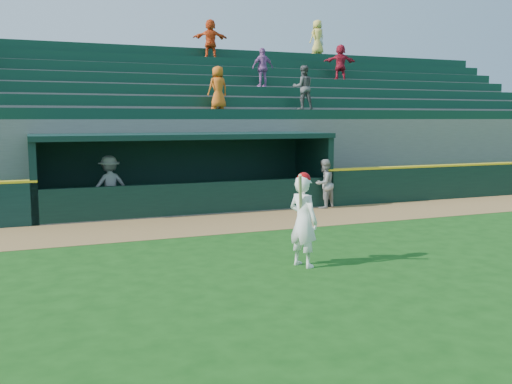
{
  "coord_description": "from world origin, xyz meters",
  "views": [
    {
      "loc": [
        -4.71,
        -10.14,
        2.93
      ],
      "look_at": [
        0.0,
        1.6,
        1.3
      ],
      "focal_mm": 40.0,
      "sensor_mm": 36.0,
      "label": 1
    }
  ],
  "objects": [
    {
      "name": "field_wall_right",
      "position": [
        12.25,
        6.55,
        0.6
      ],
      "size": [
        15.5,
        0.3,
        1.2
      ],
      "primitive_type": "cube",
      "color": "black",
      "rests_on": "ground"
    },
    {
      "name": "stands",
      "position": [
        0.01,
        12.57,
        2.4
      ],
      "size": [
        34.5,
        6.3,
        7.57
      ],
      "color": "slate",
      "rests_on": "ground"
    },
    {
      "name": "dugout_player_inside",
      "position": [
        -2.42,
        7.64,
        0.91
      ],
      "size": [
        1.27,
        0.88,
        1.81
      ],
      "primitive_type": "imported",
      "rotation": [
        0.0,
        0.0,
        3.33
      ],
      "color": "#9A9A95",
      "rests_on": "ground"
    },
    {
      "name": "warning_track",
      "position": [
        0.0,
        4.9,
        0.01
      ],
      "size": [
        40.0,
        3.0,
        0.01
      ],
      "primitive_type": "cube",
      "color": "olive",
      "rests_on": "ground"
    },
    {
      "name": "dugout",
      "position": [
        0.0,
        8.0,
        1.36
      ],
      "size": [
        9.4,
        2.8,
        2.46
      ],
      "color": "#61615D",
      "rests_on": "ground"
    },
    {
      "name": "dugout_player_front",
      "position": [
        4.29,
        6.28,
        0.81
      ],
      "size": [
        0.97,
        0.89,
        1.62
      ],
      "primitive_type": "imported",
      "rotation": [
        0.0,
        0.0,
        3.59
      ],
      "color": "gray",
      "rests_on": "ground"
    },
    {
      "name": "wall_stripe_right",
      "position": [
        12.25,
        6.55,
        1.23
      ],
      "size": [
        15.5,
        0.32,
        0.06
      ],
      "primitive_type": "cube",
      "color": "yellow",
      "rests_on": "field_wall_right"
    },
    {
      "name": "batter_at_plate",
      "position": [
        0.3,
        -0.17,
        0.95
      ],
      "size": [
        0.66,
        0.84,
        1.9
      ],
      "color": "white",
      "rests_on": "ground"
    },
    {
      "name": "ground",
      "position": [
        0.0,
        0.0,
        0.0
      ],
      "size": [
        120.0,
        120.0,
        0.0
      ],
      "primitive_type": "plane",
      "color": "#154611",
      "rests_on": "ground"
    }
  ]
}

